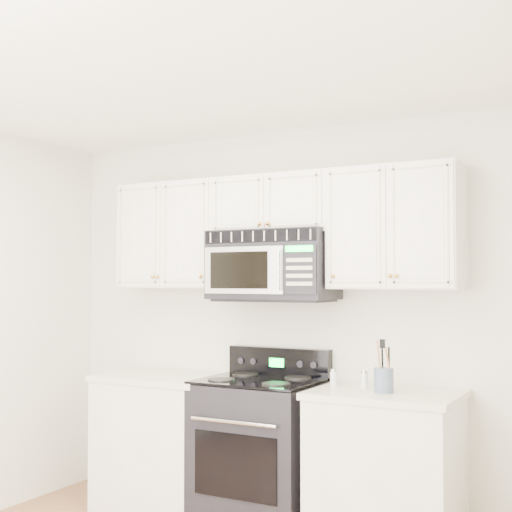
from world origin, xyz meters
The scene contains 9 objects.
room centered at (0.00, 0.00, 1.30)m, with size 3.51×3.51×2.61m.
base_cabinet_left centered at (-0.80, 1.44, 0.43)m, with size 0.86×0.65×0.92m.
base_cabinet_right centered at (0.80, 1.44, 0.43)m, with size 0.86×0.65×0.92m.
range centered at (-0.04, 1.44, 0.48)m, with size 0.75×0.68×1.12m.
upper_cabinets centered at (0.00, 1.58, 1.93)m, with size 2.44×0.37×0.75m.
microwave centered at (0.00, 1.54, 1.68)m, with size 0.82×0.46×0.45m.
utensil_crock centered at (0.81, 1.37, 1.00)m, with size 0.11×0.11×0.30m.
shaker_salt centered at (0.45, 1.48, 0.97)m, with size 0.04×0.04×0.11m.
shaker_pepper centered at (0.65, 1.47, 0.98)m, with size 0.05×0.05×0.11m.
Camera 1 is at (2.14, -2.64, 1.57)m, focal length 50.00 mm.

